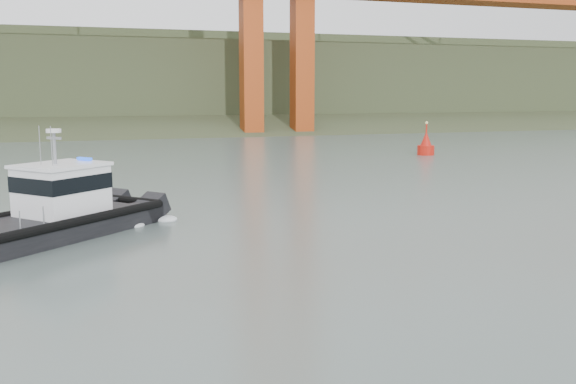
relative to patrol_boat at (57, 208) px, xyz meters
name	(u,v)px	position (x,y,z in m)	size (l,w,h in m)	color
ground	(310,293)	(8.05, -11.59, -1.27)	(400.00, 400.00, 0.00)	slate
headlands	(110,89)	(8.05, 113.91, 5.78)	(500.00, 105.36, 27.12)	#303D23
patrol_boat	(57,208)	(0.00, 0.00, 0.00)	(10.29, 9.77, 5.06)	black
nav_buoy	(426,146)	(35.46, 28.30, -0.30)	(1.77, 1.77, 3.68)	red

